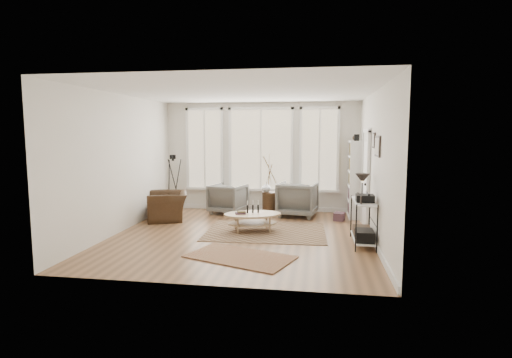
% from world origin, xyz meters
% --- Properties ---
extents(room, '(5.50, 5.54, 2.90)m').
position_xyz_m(room, '(0.02, 0.03, 1.43)').
color(room, '#8C623E').
rests_on(room, ground).
extents(bay_window, '(4.14, 0.12, 2.24)m').
position_xyz_m(bay_window, '(0.00, 2.71, 1.61)').
color(bay_window, '#CAB586').
rests_on(bay_window, ground).
extents(door, '(0.09, 1.06, 2.22)m').
position_xyz_m(door, '(2.57, 1.15, 1.12)').
color(door, silver).
rests_on(door, ground).
extents(bookcase, '(0.31, 0.85, 2.06)m').
position_xyz_m(bookcase, '(2.44, 2.23, 0.96)').
color(bookcase, white).
rests_on(bookcase, ground).
extents(low_shelf, '(0.38, 1.08, 1.30)m').
position_xyz_m(low_shelf, '(2.38, -0.30, 0.51)').
color(low_shelf, white).
rests_on(low_shelf, ground).
extents(wall_art, '(0.04, 0.88, 0.44)m').
position_xyz_m(wall_art, '(2.58, -0.27, 1.88)').
color(wall_art, black).
rests_on(wall_art, ground).
extents(rug_main, '(2.56, 1.96, 0.01)m').
position_xyz_m(rug_main, '(0.45, 0.37, 0.01)').
color(rug_main, brown).
rests_on(rug_main, ground).
extents(rug_runner, '(1.98, 1.53, 0.01)m').
position_xyz_m(rug_runner, '(0.24, -1.44, 0.01)').
color(rug_runner, brown).
rests_on(rug_runner, ground).
extents(coffee_table, '(1.40, 1.11, 0.56)m').
position_xyz_m(coffee_table, '(0.15, 0.37, 0.30)').
color(coffee_table, tan).
rests_on(coffee_table, ground).
extents(armchair_left, '(1.02, 1.04, 0.78)m').
position_xyz_m(armchair_left, '(-0.78, 2.18, 0.39)').
color(armchair_left, slate).
rests_on(armchair_left, ground).
extents(armchair_right, '(1.06, 1.08, 0.87)m').
position_xyz_m(armchair_right, '(1.03, 2.10, 0.43)').
color(armchair_right, slate).
rests_on(armchair_right, ground).
extents(side_table, '(0.38, 0.38, 1.61)m').
position_xyz_m(side_table, '(0.30, 2.24, 0.77)').
color(side_table, '#362315').
rests_on(side_table, ground).
extents(vase, '(0.31, 0.31, 0.25)m').
position_xyz_m(vase, '(0.21, 2.27, 0.70)').
color(vase, silver).
rests_on(vase, side_table).
extents(accent_chair, '(1.28, 1.20, 0.67)m').
position_xyz_m(accent_chair, '(-2.05, 1.20, 0.34)').
color(accent_chair, '#362315').
rests_on(accent_chair, ground).
extents(tripod_camera, '(0.54, 0.54, 1.52)m').
position_xyz_m(tripod_camera, '(-2.25, 2.13, 0.70)').
color(tripod_camera, black).
rests_on(tripod_camera, ground).
extents(book_stack_near, '(0.30, 0.35, 0.19)m').
position_xyz_m(book_stack_near, '(2.05, 1.73, 0.10)').
color(book_stack_near, maroon).
rests_on(book_stack_near, ground).
extents(book_stack_far, '(0.20, 0.25, 0.15)m').
position_xyz_m(book_stack_far, '(2.05, 1.74, 0.08)').
color(book_stack_far, maroon).
rests_on(book_stack_far, ground).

